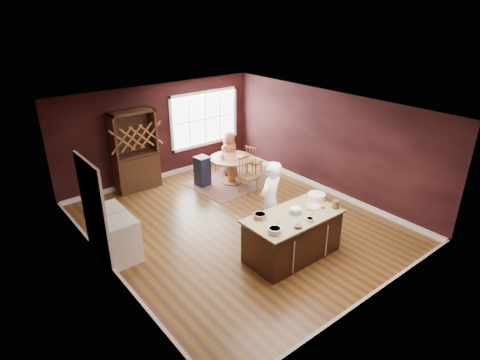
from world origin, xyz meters
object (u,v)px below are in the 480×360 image
object	(u,v)px
chair_south	(249,176)
high_chair	(202,170)
kitchen_island	(292,237)
chair_east	(254,160)
baker	(270,202)
toddler	(202,158)
dining_table	(231,165)
dryer	(109,228)
washer	(121,241)
seated_woman	(229,153)
layer_cake	(295,211)
chair_north	(222,154)
hutch	(135,151)

from	to	relation	value
chair_south	high_chair	distance (m)	1.37
kitchen_island	chair_east	distance (m)	4.14
baker	chair_east	world-z (taller)	baker
toddler	chair_east	bearing A→B (deg)	-13.22
dining_table	dryer	size ratio (longest dim) A/B	1.34
baker	chair_east	distance (m)	3.48
washer	dining_table	bearing A→B (deg)	22.58
chair_east	seated_woman	world-z (taller)	seated_woman
layer_cake	chair_north	size ratio (longest dim) A/B	0.27
chair_south	hutch	distance (m)	3.09
chair_north	high_chair	distance (m)	1.16
chair_east	washer	bearing A→B (deg)	91.45
baker	toddler	distance (m)	3.23
toddler	seated_woman	bearing A→B (deg)	9.53
kitchen_island	hutch	size ratio (longest dim) A/B	0.90
layer_cake	kitchen_island	bearing A→B (deg)	-151.95
chair_south	high_chair	world-z (taller)	chair_south
kitchen_island	dining_table	world-z (taller)	kitchen_island
layer_cake	chair_south	size ratio (longest dim) A/B	0.28
layer_cake	chair_south	distance (m)	2.99
layer_cake	high_chair	bearing A→B (deg)	83.76
chair_north	layer_cake	bearing A→B (deg)	38.10
chair_north	seated_woman	distance (m)	0.35
layer_cake	chair_north	distance (m)	4.68
kitchen_island	baker	bearing A→B (deg)	84.36
layer_cake	hutch	distance (m)	4.97
chair_east	high_chair	world-z (taller)	chair_east
layer_cake	toddler	size ratio (longest dim) A/B	1.09
high_chair	toddler	world-z (taller)	toddler
toddler	dining_table	bearing A→B (deg)	-25.02
baker	seated_woman	bearing A→B (deg)	-128.97
chair_south	washer	xyz separation A→B (m)	(-3.91, -0.82, -0.05)
baker	dryer	world-z (taller)	baker
chair_north	chair_south	bearing A→B (deg)	43.98
chair_south	high_chair	size ratio (longest dim) A/B	1.16
kitchen_island	layer_cake	distance (m)	0.55
high_chair	washer	bearing A→B (deg)	-154.95
toddler	washer	xyz separation A→B (m)	(-3.22, -2.00, -0.36)
dining_table	toddler	bearing A→B (deg)	154.98
kitchen_island	dryer	distance (m)	3.76
kitchen_island	washer	bearing A→B (deg)	144.40
dining_table	hutch	xyz separation A→B (m)	(-2.24, 1.29, 0.55)
layer_cake	high_chair	distance (m)	3.99
seated_woman	high_chair	xyz separation A→B (m)	(-1.07, -0.16, -0.21)
hutch	chair_south	bearing A→B (deg)	-44.21
dining_table	layer_cake	xyz separation A→B (m)	(-1.17, -3.56, 0.44)
chair_east	toddler	xyz separation A→B (m)	(-1.57, 0.37, 0.33)
toddler	hutch	xyz separation A→B (m)	(-1.49, 0.94, 0.27)
dining_table	chair_north	size ratio (longest dim) A/B	1.17
layer_cake	washer	bearing A→B (deg)	145.71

